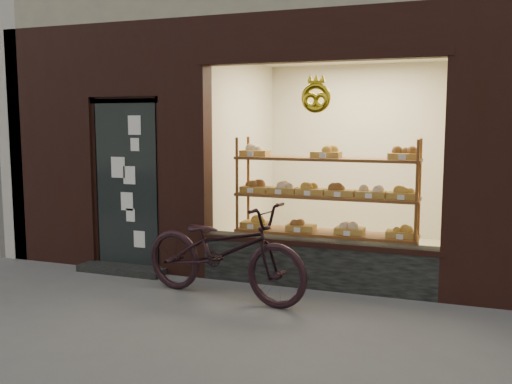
% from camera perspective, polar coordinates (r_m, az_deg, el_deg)
% --- Properties ---
extents(ground, '(90.00, 90.00, 0.00)m').
position_cam_1_polar(ground, '(4.95, -5.59, -15.51)').
color(ground, '#535353').
extents(display_shelf, '(2.20, 0.45, 1.70)m').
position_cam_1_polar(display_shelf, '(6.91, 6.95, -1.64)').
color(display_shelf, brown).
rests_on(display_shelf, ground).
extents(bicycle, '(2.09, 1.05, 1.05)m').
position_cam_1_polar(bicycle, '(6.14, -3.28, -5.82)').
color(bicycle, black).
rests_on(bicycle, ground).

